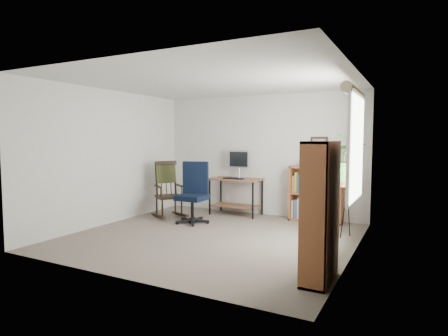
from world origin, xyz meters
The scene contains 18 objects.
floor centered at (0.00, 0.00, 0.00)m, with size 4.20×4.00×0.00m, color gray.
ceiling centered at (0.00, 0.00, 2.40)m, with size 4.20×4.00×0.00m, color silver.
wall_back centered at (0.00, 2.00, 1.20)m, with size 4.20×0.00×2.40m, color silver.
wall_front centered at (0.00, -2.00, 1.20)m, with size 4.20×0.00×2.40m, color silver.
wall_left centered at (-2.10, 0.00, 1.20)m, with size 0.00×4.00×2.40m, color silver.
wall_right centered at (2.10, 0.00, 1.20)m, with size 0.00×4.00×2.40m, color silver.
window centered at (2.06, 0.30, 1.40)m, with size 0.12×1.20×1.50m, color white, non-canonical shape.
desk centered at (-0.41, 1.70, 0.37)m, with size 1.02×0.56×0.74m, color brown, non-canonical shape.
monitor centered at (-0.41, 1.84, 1.02)m, with size 0.46×0.16×0.56m, color #ACACB0, non-canonical shape.
keyboard centered at (-0.41, 1.58, 0.75)m, with size 0.40×0.15×0.03m, color black.
office_chair centered at (-0.78, 0.64, 0.56)m, with size 0.62×0.62×1.13m, color black, non-canonical shape.
rocking_chair centered at (-1.46, 0.89, 0.55)m, with size 0.57×0.96×1.11m, color black, non-canonical shape.
low_bookshelf centered at (1.18, 1.82, 0.51)m, with size 0.96×0.32×1.02m, color #9C5833, non-canonical shape.
tall_bookshelf centered at (1.92, -1.07, 0.75)m, with size 0.28×0.66×1.51m, color #9C5833, non-canonical shape.
plant_stand centered at (1.80, 0.97, 0.46)m, with size 0.25×0.25×0.92m, color black, non-canonical shape.
spider_plant centered at (1.80, 0.97, 1.58)m, with size 1.69×1.88×1.46m, color #216022.
potted_plant_small centered at (1.46, 1.83, 1.07)m, with size 0.13×0.24×0.11m, color #216022.
framed_picture centered at (1.18, 1.97, 1.41)m, with size 0.32×0.04×0.32m, color black, non-canonical shape.
Camera 1 is at (2.83, -5.02, 1.53)m, focal length 30.00 mm.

